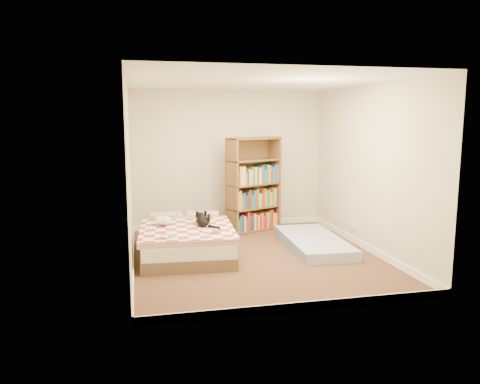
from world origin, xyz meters
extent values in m
cube|color=#49331F|center=(0.00, 0.00, 0.00)|extent=(3.50, 4.00, 0.01)
cube|color=white|center=(0.00, 0.00, 2.50)|extent=(3.50, 4.00, 0.01)
cube|color=beige|center=(0.00, 2.00, 1.25)|extent=(3.50, 0.01, 2.50)
cube|color=beige|center=(0.00, -2.00, 1.25)|extent=(3.50, 0.01, 2.50)
cube|color=beige|center=(-1.75, 0.00, 1.25)|extent=(0.01, 4.00, 2.50)
cube|color=beige|center=(1.75, 0.00, 1.25)|extent=(0.01, 4.00, 2.50)
cube|color=white|center=(0.00, 1.99, 0.05)|extent=(3.50, 0.02, 0.10)
cube|color=white|center=(0.00, -1.99, 0.05)|extent=(3.50, 0.02, 0.10)
cube|color=white|center=(-1.74, 0.00, 0.05)|extent=(0.02, 4.00, 0.10)
cube|color=white|center=(1.74, 0.00, 0.05)|extent=(0.02, 4.00, 0.10)
cube|color=white|center=(1.74, 0.40, 0.30)|extent=(0.03, 0.09, 0.13)
cube|color=brown|center=(-0.96, 0.34, 0.08)|extent=(1.38, 1.89, 0.16)
cube|color=silver|center=(-0.96, 0.34, 0.25)|extent=(1.35, 1.85, 0.18)
cube|color=#9E3E3A|center=(-0.96, 0.34, 0.39)|extent=(1.42, 1.57, 0.09)
cube|color=#696259|center=(-1.26, 1.02, 0.42)|extent=(0.52, 0.35, 0.14)
cube|color=#9E3E3A|center=(-0.66, 1.02, 0.42)|extent=(0.52, 0.35, 0.14)
cube|color=brown|center=(-0.11, 1.59, 0.83)|extent=(0.17, 0.32, 1.67)
cube|color=brown|center=(0.85, 1.59, 0.83)|extent=(0.17, 0.32, 1.67)
cube|color=brown|center=(0.37, 1.75, 0.83)|extent=(0.92, 0.43, 1.67)
cube|color=brown|center=(0.37, 1.59, 0.02)|extent=(1.05, 0.72, 0.03)
cube|color=brown|center=(0.37, 1.59, 0.84)|extent=(1.05, 0.72, 0.03)
cube|color=brown|center=(0.37, 1.59, 1.65)|extent=(1.05, 0.72, 0.03)
cube|color=#657CA9|center=(1.01, 0.29, 0.08)|extent=(0.89, 1.83, 0.16)
ellipsoid|color=black|center=(-0.73, 0.31, 0.51)|extent=(0.21, 0.44, 0.14)
sphere|color=black|center=(-0.73, 0.54, 0.52)|extent=(0.14, 0.14, 0.13)
cone|color=black|center=(-0.77, 0.58, 0.57)|extent=(0.05, 0.05, 0.05)
cone|color=black|center=(-0.69, 0.58, 0.57)|extent=(0.05, 0.05, 0.05)
cylinder|color=black|center=(-0.62, 0.02, 0.47)|extent=(0.05, 0.25, 0.05)
ellipsoid|color=white|center=(-1.29, 0.46, 0.50)|extent=(0.35, 0.36, 0.13)
sphere|color=white|center=(-1.22, 0.38, 0.52)|extent=(0.14, 0.14, 0.11)
sphere|color=white|center=(-1.18, 0.34, 0.50)|extent=(0.06, 0.06, 0.05)
sphere|color=white|center=(-1.41, 0.51, 0.49)|extent=(0.08, 0.08, 0.06)
camera|label=1|loc=(-1.66, -6.38, 1.99)|focal=35.00mm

